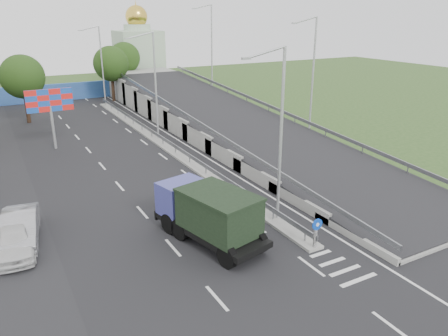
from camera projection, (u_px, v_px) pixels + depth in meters
ground at (343, 270)px, 21.36m from camera, size 160.00×160.00×0.00m
road_surface at (147, 163)px, 36.47m from camera, size 26.00×90.00×0.04m
median at (163, 145)px, 41.10m from camera, size 1.00×44.00×0.20m
overpass_ramp at (232, 119)px, 43.96m from camera, size 10.00×50.00×3.50m
median_guardrail at (163, 138)px, 40.88m from camera, size 0.09×44.00×0.71m
sign_bollard at (316, 233)px, 22.80m from camera, size 0.64×0.23×1.67m
lamp_post_near at (279, 128)px, 24.39m from camera, size 2.74×0.18×10.08m
lamp_post_mid at (154, 81)px, 40.87m from camera, size 2.74×0.18×10.08m
lamp_post_far at (100, 61)px, 57.35m from camera, size 2.74×0.18×10.08m
blue_wall at (64, 92)px, 61.98m from camera, size 30.00×0.50×2.40m
church at (139, 53)px, 73.56m from camera, size 7.00×7.00×13.80m
billboard at (50, 104)px, 38.92m from camera, size 4.00×0.24×5.50m
tree_left_mid at (22, 77)px, 48.02m from camera, size 4.80×4.80×7.60m
tree_median_far at (111, 64)px, 60.07m from camera, size 4.80×4.80×7.60m
tree_ramp_far at (124, 58)px, 67.66m from camera, size 4.80×4.80×7.60m
dump_truck at (208, 212)px, 23.61m from camera, size 4.08×7.40×3.09m
parked_car_a at (14, 241)px, 22.56m from camera, size 2.07×4.59×1.53m
parked_car_b at (20, 228)px, 23.73m from camera, size 2.53×5.31×1.68m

